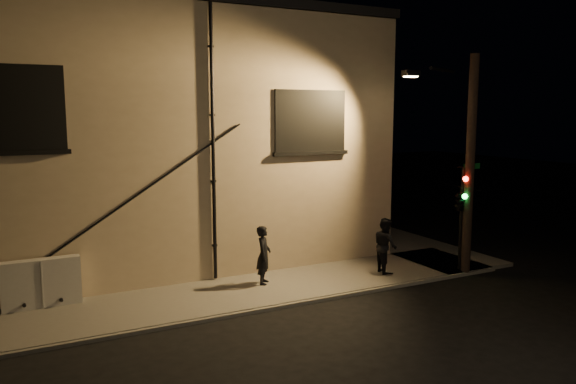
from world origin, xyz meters
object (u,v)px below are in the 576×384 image
utility_cabinet (41,283)px  pedestrian_b (385,245)px  traffic_signal (460,200)px  streetlamp_pole (466,160)px  pedestrian_a (264,255)px

utility_cabinet → pedestrian_b: 10.26m
traffic_signal → streetlamp_pole: bearing=-32.6°
pedestrian_b → traffic_signal: 2.83m
utility_cabinet → streetlamp_pole: 13.09m
utility_cabinet → streetlamp_pole: size_ratio=0.28×
utility_cabinet → traffic_signal: traffic_signal is taller
pedestrian_a → traffic_signal: size_ratio=0.51×
pedestrian_a → streetlamp_pole: 7.14m
pedestrian_a → streetlamp_pole: bearing=-72.4°
utility_cabinet → traffic_signal: 12.73m
pedestrian_a → streetlamp_pole: (6.35, -1.73, 2.76)m
utility_cabinet → traffic_signal: size_ratio=0.57×
traffic_signal → streetlamp_pole: (0.11, -0.07, 1.29)m
pedestrian_b → traffic_signal: (2.23, -0.96, 1.46)m
pedestrian_a → streetlamp_pole: size_ratio=0.25×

